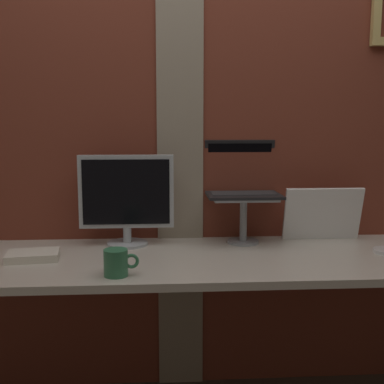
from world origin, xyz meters
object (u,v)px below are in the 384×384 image
at_px(laptop, 241,179).
at_px(coffee_mug, 117,263).
at_px(whiteboard_panel, 323,214).
at_px(monitor, 126,196).

height_order(laptop, coffee_mug, laptop).
xyz_separation_m(whiteboard_panel, coffee_mug, (-0.90, -0.47, -0.07)).
bearing_deg(laptop, coffee_mug, -135.81).
xyz_separation_m(monitor, coffee_mug, (-0.01, -0.44, -0.17)).
xyz_separation_m(monitor, whiteboard_panel, (0.89, 0.03, -0.10)).
bearing_deg(whiteboard_panel, monitor, -177.92).
relative_size(laptop, coffee_mug, 2.62).
height_order(laptop, whiteboard_panel, laptop).
xyz_separation_m(laptop, coffee_mug, (-0.53, -0.51, -0.23)).
bearing_deg(coffee_mug, monitor, 88.98).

